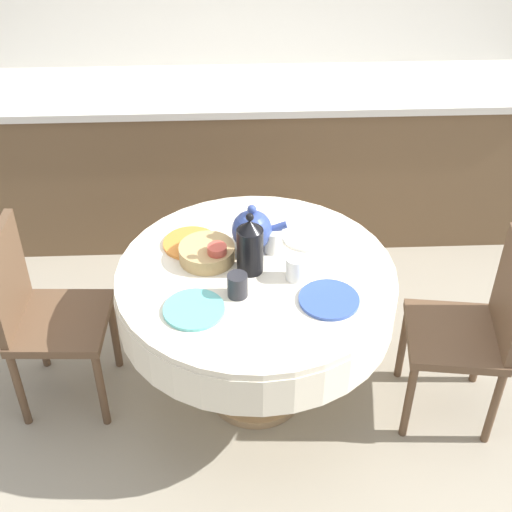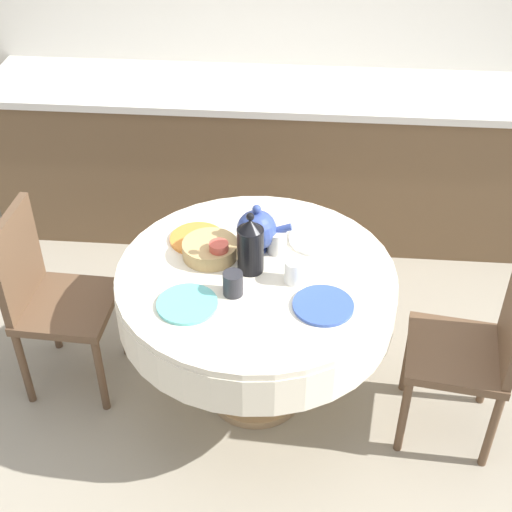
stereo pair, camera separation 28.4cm
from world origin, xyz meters
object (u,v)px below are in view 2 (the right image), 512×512
Objects in this scene: chair_left at (478,345)px; coffee_carafe at (250,246)px; chair_right at (48,294)px; teapot at (257,230)px.

coffee_carafe is (-0.93, 0.14, 0.34)m from chair_left.
teapot is (0.91, 0.11, 0.31)m from chair_right.
teapot is at bearing 99.79° from chair_right.
teapot is (0.01, 0.14, -0.02)m from coffee_carafe.
chair_right is 0.95m from coffee_carafe.
chair_right is 3.85× the size of teapot.
chair_right is 0.97m from teapot.
coffee_carafe is (0.89, -0.03, 0.34)m from chair_right.
chair_right is at bearing 92.67° from chair_left.
coffee_carafe is at bearing 89.38° from chair_left.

